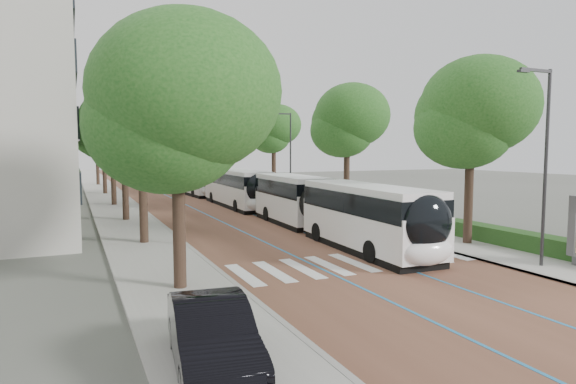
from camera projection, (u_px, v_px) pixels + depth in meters
name	position (u px, v px, depth m)	size (l,w,h in m)	color
ground	(362.00, 269.00, 19.87)	(160.00, 160.00, 0.00)	#51544C
road	(174.00, 192.00, 56.19)	(11.00, 140.00, 0.02)	brown
sidewalk_left	(105.00, 194.00, 53.12)	(4.00, 140.00, 0.12)	#989690
sidewalk_right	(235.00, 189.00, 59.26)	(4.00, 140.00, 0.12)	#989690
kerb_left	(123.00, 193.00, 53.89)	(0.20, 140.00, 0.14)	gray
kerb_right	(220.00, 190.00, 58.48)	(0.20, 140.00, 0.14)	gray
zebra_crossing	(353.00, 262.00, 20.86)	(10.55, 3.60, 0.01)	silver
lane_line_left	(160.00, 192.00, 55.54)	(0.12, 126.00, 0.01)	teal
lane_line_right	(187.00, 191.00, 56.85)	(0.12, 126.00, 0.01)	teal
hedge	(520.00, 239.00, 23.55)	(1.20, 14.00, 0.80)	#1C4317
streetlight_near	(543.00, 152.00, 19.44)	(1.82, 0.20, 8.00)	#2C2C2F
streetlight_far	(289.00, 151.00, 42.14)	(1.82, 0.20, 8.00)	#2C2C2F
lamp_post_left	(174.00, 165.00, 24.28)	(0.14, 0.14, 8.00)	#2C2C2F
trees_left	(115.00, 129.00, 38.53)	(6.46, 61.36, 9.53)	black
trees_right	(315.00, 131.00, 39.82)	(5.85, 47.48, 9.18)	black
lead_bus	(330.00, 209.00, 26.80)	(3.19, 18.48, 3.20)	black
bus_queued_0	(238.00, 188.00, 41.26)	(2.65, 12.42, 3.20)	white
bus_queued_1	(195.00, 180.00, 52.98)	(3.32, 12.53, 3.20)	white
bus_queued_2	(173.00, 174.00, 64.26)	(3.28, 12.53, 3.20)	white
bus_queued_3	(161.00, 171.00, 76.12)	(3.03, 12.49, 3.20)	white
parked_car	(212.00, 335.00, 10.43)	(1.62, 4.65, 1.53)	black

